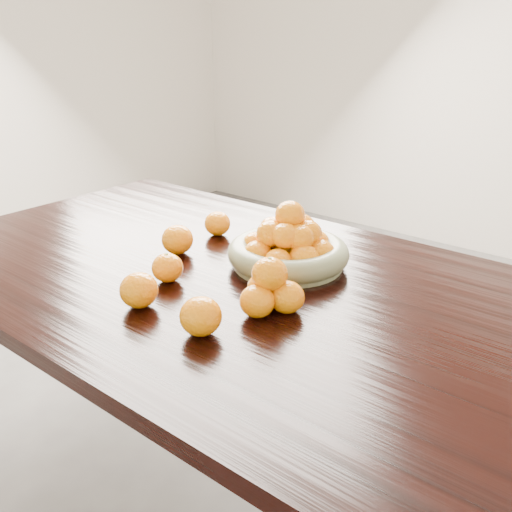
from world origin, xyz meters
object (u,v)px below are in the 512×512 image
Objects in this scene: dining_table at (267,320)px; loose_orange_0 at (167,268)px; orange_pyramid at (270,290)px; fruit_bowl at (289,247)px.

loose_orange_0 is at bearing -148.60° from dining_table.
orange_pyramid reaches higher than dining_table.
dining_table is 0.27m from loose_orange_0.
orange_pyramid is at bearing -50.14° from dining_table.
fruit_bowl reaches higher than orange_pyramid.
fruit_bowl is at bearing 57.24° from loose_orange_0.
fruit_bowl is 2.17× the size of orange_pyramid.
loose_orange_0 is at bearing -172.71° from orange_pyramid.
orange_pyramid is 1.88× the size of loose_orange_0.
orange_pyramid reaches higher than loose_orange_0.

